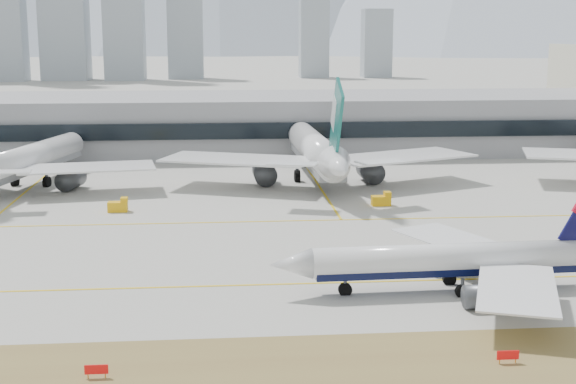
{
  "coord_description": "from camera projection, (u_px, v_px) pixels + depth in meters",
  "views": [
    {
      "loc": [
        -2.83,
        -103.47,
        31.87
      ],
      "look_at": [
        7.64,
        18.0,
        7.5
      ],
      "focal_mm": 50.0,
      "sensor_mm": 36.0,
      "label": 1
    }
  ],
  "objects": [
    {
      "name": "ground",
      "position": [
        243.0,
        274.0,
        107.57
      ],
      "size": [
        3000.0,
        3000.0,
        0.0
      ],
      "primitive_type": "plane",
      "color": "#A2A098",
      "rests_on": "ground"
    },
    {
      "name": "taxiing_airliner",
      "position": [
        463.0,
        260.0,
        100.04
      ],
      "size": [
        47.71,
        41.47,
        16.04
      ],
      "rotation": [
        0.0,
        0.0,
        3.18
      ],
      "color": "white",
      "rests_on": "ground"
    },
    {
      "name": "widebody_eva",
      "position": [
        27.0,
        161.0,
        166.64
      ],
      "size": [
        56.98,
        56.76,
        20.87
      ],
      "rotation": [
        0.0,
        0.0,
        1.34
      ],
      "color": "white",
      "rests_on": "ground"
    },
    {
      "name": "widebody_cathay",
      "position": [
        317.0,
        153.0,
        171.97
      ],
      "size": [
        67.96,
        66.35,
        24.22
      ],
      "rotation": [
        0.0,
        0.0,
        1.6
      ],
      "color": "white",
      "rests_on": "ground"
    },
    {
      "name": "terminal",
      "position": [
        230.0,
        123.0,
        218.3
      ],
      "size": [
        280.0,
        43.1,
        15.0
      ],
      "color": "gray",
      "rests_on": "ground"
    },
    {
      "name": "hold_sign_left",
      "position": [
        96.0,
        370.0,
        74.9
      ],
      "size": [
        2.2,
        0.15,
        1.35
      ],
      "color": "red",
      "rests_on": "ground"
    },
    {
      "name": "hold_sign_right",
      "position": [
        508.0,
        355.0,
        78.24
      ],
      "size": [
        2.2,
        0.15,
        1.35
      ],
      "color": "red",
      "rests_on": "ground"
    },
    {
      "name": "gse_b",
      "position": [
        119.0,
        206.0,
        144.64
      ],
      "size": [
        3.55,
        2.0,
        2.6
      ],
      "color": "#ECAB0C",
      "rests_on": "ground"
    },
    {
      "name": "gse_c",
      "position": [
        382.0,
        200.0,
        149.82
      ],
      "size": [
        3.55,
        2.0,
        2.6
      ],
      "color": "#ECAB0C",
      "rests_on": "ground"
    },
    {
      "name": "city_skyline",
      "position": [
        60.0,
        5.0,
        531.8
      ],
      "size": [
        342.0,
        49.8,
        140.0
      ],
      "color": "#929CA6",
      "rests_on": "ground"
    }
  ]
}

